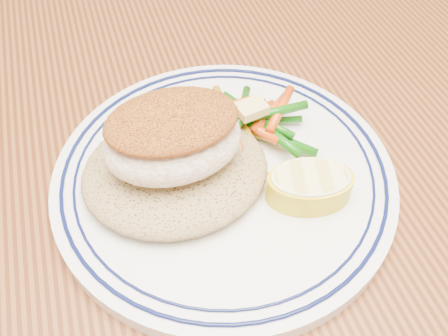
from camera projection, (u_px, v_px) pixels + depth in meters
dining_table at (214, 210)px, 0.51m from camera, size 1.50×0.90×0.75m
plate at (224, 176)px, 0.40m from camera, size 0.28×0.28×0.02m
rice_pilaf at (175, 167)px, 0.39m from camera, size 0.15×0.13×0.03m
fish_fillet at (173, 137)px, 0.36m from camera, size 0.10×0.07×0.05m
vegetable_pile at (251, 121)px, 0.42m from camera, size 0.10×0.10×0.03m
butter_pat at (252, 109)px, 0.40m from camera, size 0.03×0.02×0.01m
lemon_wedge at (309, 185)px, 0.37m from camera, size 0.07×0.07×0.03m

